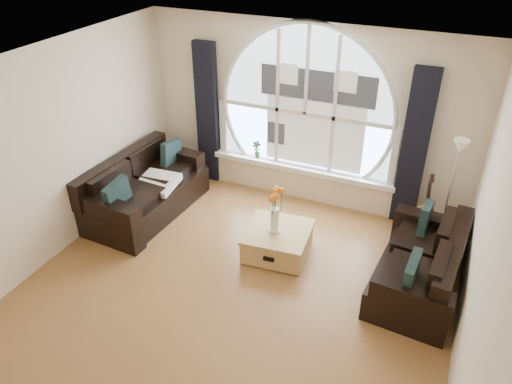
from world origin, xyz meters
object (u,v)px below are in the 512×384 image
at_px(floor_lamp, 448,196).
at_px(potted_plant, 257,149).
at_px(vase_flowers, 275,206).
at_px(sofa_left, 146,189).
at_px(coffee_chest, 278,240).
at_px(guitar, 426,205).
at_px(sofa_right, 420,261).

height_order(floor_lamp, potted_plant, floor_lamp).
bearing_deg(vase_flowers, sofa_left, 174.85).
distance_m(coffee_chest, vase_flowers, 0.56).
distance_m(guitar, potted_plant, 2.69).
distance_m(vase_flowers, guitar, 2.12).
xyz_separation_m(vase_flowers, potted_plant, (-0.91, 1.52, -0.07)).
bearing_deg(vase_flowers, potted_plant, 120.98).
bearing_deg(potted_plant, sofa_left, -132.56).
bearing_deg(vase_flowers, floor_lamp, 27.73).
bearing_deg(sofa_right, floor_lamp, 85.07).
height_order(sofa_right, guitar, guitar).
height_order(coffee_chest, floor_lamp, floor_lamp).
height_order(sofa_left, vase_flowers, vase_flowers).
distance_m(sofa_left, potted_plant, 1.83).
bearing_deg(floor_lamp, sofa_right, -99.71).
xyz_separation_m(sofa_right, coffee_chest, (-1.79, -0.06, -0.20)).
xyz_separation_m(sofa_left, guitar, (3.88, 0.99, 0.13)).
distance_m(coffee_chest, potted_plant, 1.83).
height_order(sofa_right, potted_plant, potted_plant).
distance_m(vase_flowers, floor_lamp, 2.25).
relative_size(sofa_left, floor_lamp, 1.22).
bearing_deg(guitar, vase_flowers, -169.42).
height_order(sofa_left, coffee_chest, sofa_left).
bearing_deg(coffee_chest, sofa_right, -3.55).
relative_size(coffee_chest, potted_plant, 2.95).
relative_size(coffee_chest, guitar, 0.78).
distance_m(coffee_chest, floor_lamp, 2.28).
bearing_deg(coffee_chest, sofa_left, 170.36).
xyz_separation_m(sofa_right, vase_flowers, (-1.83, -0.09, 0.36)).
height_order(vase_flowers, potted_plant, vase_flowers).
relative_size(vase_flowers, guitar, 0.66).
relative_size(coffee_chest, vase_flowers, 1.19).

